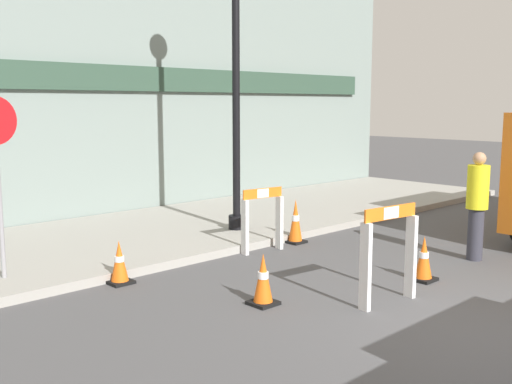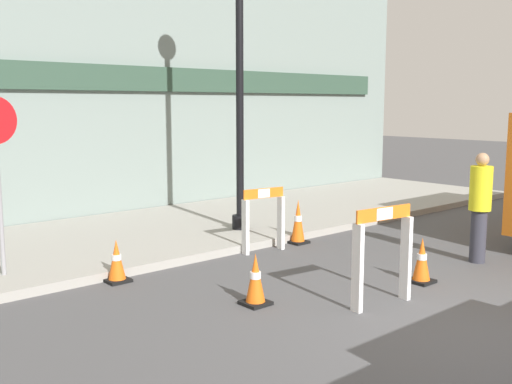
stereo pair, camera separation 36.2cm
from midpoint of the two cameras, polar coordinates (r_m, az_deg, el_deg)
sidewalk_slab at (r=10.64m, az=-10.81°, el=-3.87°), size 18.00×3.88×0.12m
storefront_facade at (r=12.16m, az=-16.37°, el=10.22°), size 18.00×0.22×5.50m
streetlamp_post at (r=10.37m, az=-2.98°, el=15.70°), size 0.44×0.44×5.45m
barricade_0 at (r=9.32m, az=-0.49°, el=-2.54°), size 0.73×0.24×1.00m
barricade_1 at (r=7.03m, az=11.14°, el=-5.61°), size 0.85×0.23×1.15m
traffic_cone_0 at (r=9.94m, az=2.74°, el=-2.86°), size 0.30×0.30×0.73m
traffic_cone_1 at (r=6.94m, az=-0.83°, el=-8.40°), size 0.30×0.30×0.61m
traffic_cone_2 at (r=8.11m, az=14.45°, el=-6.23°), size 0.30×0.30×0.59m
traffic_cone_3 at (r=7.97m, az=-14.16°, el=-6.59°), size 0.30×0.30×0.57m
person_worker at (r=9.29m, az=19.27°, el=-0.94°), size 0.44×0.44×1.60m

